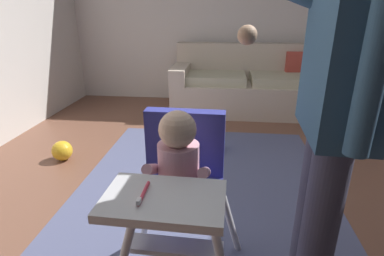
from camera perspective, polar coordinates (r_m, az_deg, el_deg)
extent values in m
cube|color=brown|center=(2.33, 3.60, -13.43)|extent=(5.88, 6.82, 0.10)
cube|color=silver|center=(4.55, 5.82, 21.21)|extent=(5.08, 0.06, 2.57)
cube|color=#51577A|center=(2.33, 2.04, -11.75)|extent=(1.91, 2.44, 0.01)
cube|color=beige|center=(4.13, 10.19, 5.78)|extent=(1.93, 0.84, 0.40)
cube|color=beige|center=(4.36, 10.31, 12.38)|extent=(1.93, 0.22, 0.46)
cube|color=beige|center=(4.09, -2.07, 10.28)|extent=(0.20, 0.84, 0.20)
cube|color=beige|center=(4.21, 22.58, 9.02)|extent=(0.20, 0.84, 0.20)
cube|color=#BBB596|center=(4.01, 4.49, 9.35)|extent=(0.76, 0.60, 0.11)
cube|color=#BBB596|center=(4.07, 16.34, 8.75)|extent=(0.76, 0.60, 0.11)
cube|color=#B24238|center=(4.34, 19.37, 11.09)|extent=(0.35, 0.13, 0.34)
cylinder|color=silver|center=(1.73, -8.26, -15.18)|extent=(0.17, 0.17, 0.51)
cylinder|color=silver|center=(1.68, 6.99, -16.45)|extent=(0.17, 0.17, 0.51)
cube|color=#303590|center=(1.35, -2.27, -12.20)|extent=(0.37, 0.37, 0.05)
cube|color=#303590|center=(1.40, -1.30, -2.72)|extent=(0.36, 0.08, 0.31)
cube|color=silver|center=(1.03, -5.29, -13.28)|extent=(0.41, 0.27, 0.03)
cube|color=silver|center=(1.39, -2.97, -21.37)|extent=(0.40, 0.11, 0.02)
cylinder|color=#DEA1B4|center=(1.27, -2.51, -7.59)|extent=(0.17, 0.17, 0.22)
sphere|color=beige|center=(1.18, -2.73, -0.26)|extent=(0.15, 0.15, 0.15)
cylinder|color=#DEA1B4|center=(1.25, -7.63, -7.64)|extent=(0.05, 0.15, 0.10)
cylinder|color=#DEA1B4|center=(1.21, 2.07, -8.36)|extent=(0.05, 0.15, 0.10)
cylinder|color=#CC384C|center=(1.03, -9.04, -11.92)|extent=(0.01, 0.13, 0.01)
cube|color=white|center=(0.98, -9.96, -13.36)|extent=(0.01, 0.02, 0.02)
cylinder|color=#414258|center=(1.48, 21.53, -15.35)|extent=(0.14, 0.14, 0.84)
cylinder|color=#414258|center=(1.39, 22.54, -18.24)|extent=(0.14, 0.14, 0.84)
cube|color=#335777|center=(1.17, 27.07, 13.63)|extent=(0.22, 0.41, 0.63)
sphere|color=tan|center=(1.29, 10.32, 16.77)|extent=(0.08, 0.08, 0.08)
cylinder|color=#335777|center=(0.94, 31.25, 11.61)|extent=(0.07, 0.07, 0.57)
sphere|color=#284CB7|center=(2.93, 4.33, -2.56)|extent=(0.19, 0.19, 0.19)
sphere|color=gold|center=(2.99, -23.15, -3.93)|extent=(0.18, 0.18, 0.18)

